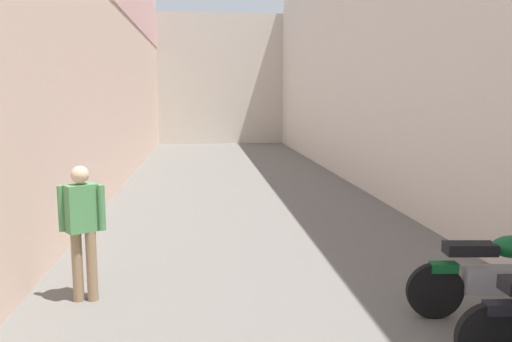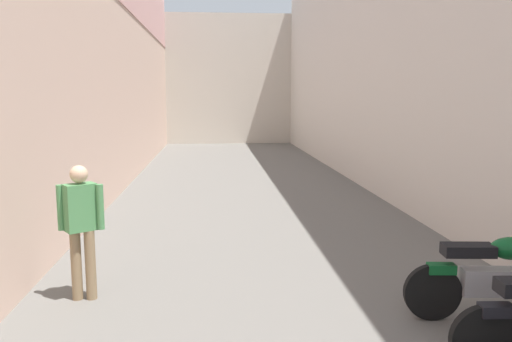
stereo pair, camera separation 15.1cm
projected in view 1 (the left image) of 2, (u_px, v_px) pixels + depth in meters
The scene contains 6 objects.
ground_plane at pixel (249, 210), 10.64m from camera, with size 41.82×41.82×0.00m, color #66635E.
building_left at pixel (99, 15), 11.63m from camera, with size 0.45×25.82×8.24m.
building_right at pixel (374, 41), 12.41m from camera, with size 0.45×25.82×7.31m.
building_far_end at pixel (220, 80), 25.84m from camera, with size 9.08×2.00×6.26m, color beige.
motorcycle_sixth at pixel (496, 272), 5.40m from camera, with size 1.85×0.58×1.04m.
pedestrian_further_down at pixel (82, 223), 5.80m from camera, with size 0.52×0.35×1.57m.
Camera 1 is at (-0.96, 0.54, 2.34)m, focal length 36.03 mm.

